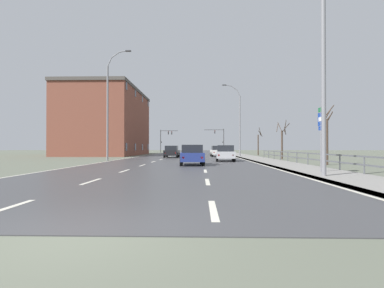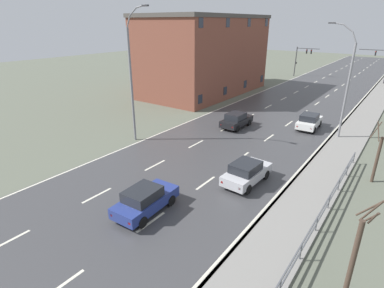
% 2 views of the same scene
% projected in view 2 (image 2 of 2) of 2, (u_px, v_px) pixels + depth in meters
% --- Properties ---
extents(ground_plane, '(160.00, 160.00, 0.12)m').
position_uv_depth(ground_plane, '(293.00, 105.00, 40.25)').
color(ground_plane, '#5B6051').
extents(road_asphalt_strip, '(14.00, 120.00, 0.03)m').
position_uv_depth(road_asphalt_strip, '(319.00, 90.00, 49.20)').
color(road_asphalt_strip, '#3D3D3F').
rests_on(road_asphalt_strip, ground).
extents(sidewalk_right, '(3.00, 120.00, 0.12)m').
position_uv_depth(sidewalk_right, '(378.00, 96.00, 44.56)').
color(sidewalk_right, gray).
rests_on(sidewalk_right, ground).
extents(guardrail, '(0.07, 25.46, 1.00)m').
position_uv_depth(guardrail, '(301.00, 249.00, 13.71)').
color(guardrail, '#515459').
rests_on(guardrail, ground).
extents(street_lamp_midground, '(2.55, 0.24, 10.25)m').
position_uv_depth(street_lamp_midground, '(346.00, 85.00, 27.03)').
color(street_lamp_midground, slate).
rests_on(street_lamp_midground, ground).
extents(street_lamp_left_bank, '(2.54, 0.24, 11.49)m').
position_uv_depth(street_lamp_left_bank, '(132.00, 79.00, 26.22)').
color(street_lamp_left_bank, slate).
rests_on(street_lamp_left_bank, ground).
extents(traffic_signal_right, '(4.99, 0.36, 5.96)m').
position_uv_depth(traffic_signal_right, '(383.00, 61.00, 52.76)').
color(traffic_signal_right, '#38383A').
rests_on(traffic_signal_right, ground).
extents(traffic_signal_left, '(4.40, 0.36, 5.70)m').
position_uv_depth(traffic_signal_left, '(302.00, 57.00, 59.85)').
color(traffic_signal_left, '#38383A').
rests_on(traffic_signal_left, ground).
extents(car_far_left, '(2.00, 4.18, 1.57)m').
position_uv_depth(car_far_left, '(145.00, 200.00, 17.30)').
color(car_far_left, navy).
rests_on(car_far_left, ground).
extents(car_near_right, '(1.88, 4.12, 1.57)m').
position_uv_depth(car_near_right, '(236.00, 120.00, 31.41)').
color(car_near_right, black).
rests_on(car_near_right, ground).
extents(car_mid_centre, '(2.00, 4.19, 1.57)m').
position_uv_depth(car_mid_centre, '(247.00, 172.00, 20.47)').
color(car_mid_centre, '#B7B7BC').
rests_on(car_mid_centre, ground).
extents(car_distant, '(2.00, 4.18, 1.57)m').
position_uv_depth(car_distant, '(309.00, 121.00, 31.04)').
color(car_distant, silver).
rests_on(car_distant, ground).
extents(brick_building, '(11.23, 20.91, 11.25)m').
position_uv_depth(brick_building, '(205.00, 55.00, 45.57)').
color(brick_building, brown).
rests_on(brick_building, ground).
extents(bare_tree_near, '(1.03, 0.91, 4.74)m').
position_uv_depth(bare_tree_near, '(356.00, 253.00, 11.45)').
color(bare_tree_near, '#423328').
rests_on(bare_tree_near, ground).
extents(bare_tree_mid, '(1.57, 1.47, 4.51)m').
position_uv_depth(bare_tree_mid, '(379.00, 154.00, 20.14)').
color(bare_tree_mid, '#423328').
rests_on(bare_tree_mid, ground).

